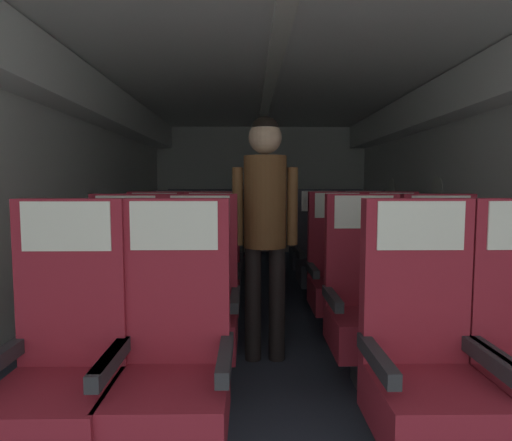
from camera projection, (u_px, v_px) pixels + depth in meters
ground at (272, 317)px, 3.85m from camera, size 3.83×7.70×0.02m
fuselage_shell at (271, 140)px, 4.01m from camera, size 3.71×7.35×2.21m
seat_a_left_window at (62, 367)px, 1.68m from camera, size 0.48×0.49×1.12m
seat_a_left_aisle at (172, 364)px, 1.71m from camera, size 0.48×0.49×1.12m
seat_a_right_window at (425, 364)px, 1.70m from camera, size 0.48×0.49×1.12m
seat_b_left_window at (124, 305)px, 2.54m from camera, size 0.48×0.49×1.12m
seat_b_left_aisle at (200, 305)px, 2.55m from camera, size 0.48×0.49×1.12m
seat_b_right_aisle at (444, 305)px, 2.55m from camera, size 0.48×0.49×1.12m
seat_b_right_window at (366, 304)px, 2.57m from camera, size 0.48×0.49×1.12m
seat_c_left_window at (154, 275)px, 3.38m from camera, size 0.48×0.49×1.12m
seat_c_left_aisle at (211, 275)px, 3.38m from camera, size 0.48×0.49×1.12m
seat_c_right_aisle at (393, 274)px, 3.41m from camera, size 0.48×0.49×1.12m
seat_c_right_window at (338, 275)px, 3.39m from camera, size 0.48×0.49×1.12m
seat_d_left_window at (174, 257)px, 4.24m from camera, size 0.48×0.49×1.12m
seat_d_left_aisle at (218, 257)px, 4.23m from camera, size 0.48×0.49×1.12m
seat_d_right_aisle at (364, 257)px, 4.25m from camera, size 0.48×0.49×1.12m
seat_d_right_window at (320, 257)px, 4.25m from camera, size 0.48×0.49×1.12m
seat_e_left_window at (186, 245)px, 5.08m from camera, size 0.48×0.49×1.12m
seat_e_left_aisle at (225, 245)px, 5.09m from camera, size 0.48×0.49×1.12m
seat_e_right_aisle at (345, 244)px, 5.12m from camera, size 0.48×0.49×1.12m
seat_e_right_window at (309, 245)px, 5.09m from camera, size 0.48×0.49×1.12m
flight_attendant at (265, 212)px, 2.82m from camera, size 0.43×0.28×1.62m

